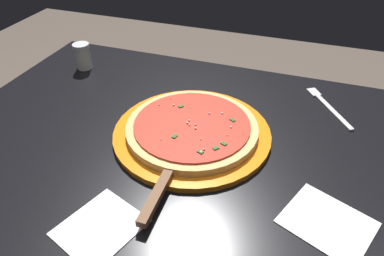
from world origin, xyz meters
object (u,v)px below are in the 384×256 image
(pizza_server, at_px, (165,181))
(parmesan_shaker, at_px, (83,56))
(fork, at_px, (327,105))
(pizza, at_px, (192,127))
(napkin_loose_left, at_px, (100,227))
(napkin_folded_right, at_px, (327,222))
(serving_plate, at_px, (192,133))

(pizza_server, bearing_deg, parmesan_shaker, -41.91)
(pizza_server, height_order, fork, pizza_server)
(pizza, xyz_separation_m, parmesan_shaker, (0.40, -0.20, 0.02))
(pizza, distance_m, napkin_loose_left, 0.29)
(pizza_server, distance_m, napkin_folded_right, 0.29)
(pizza, height_order, napkin_folded_right, pizza)
(serving_plate, bearing_deg, napkin_loose_left, 77.55)
(napkin_loose_left, relative_size, parmesan_shaker, 1.71)
(serving_plate, xyz_separation_m, pizza_server, (-0.00, 0.16, 0.01))
(fork, height_order, parmesan_shaker, parmesan_shaker)
(pizza, xyz_separation_m, pizza_server, (-0.00, 0.16, -0.00))
(pizza, height_order, pizza_server, pizza)
(napkin_folded_right, relative_size, fork, 0.83)
(serving_plate, bearing_deg, fork, -141.56)
(serving_plate, height_order, napkin_loose_left, serving_plate)
(fork, bearing_deg, pizza_server, 54.64)
(napkin_loose_left, bearing_deg, serving_plate, -102.45)
(serving_plate, relative_size, pizza, 1.20)
(pizza_server, distance_m, fork, 0.47)
(serving_plate, distance_m, pizza, 0.02)
(serving_plate, bearing_deg, pizza_server, 91.45)
(napkin_folded_right, distance_m, parmesan_shaker, 0.78)
(pizza_server, bearing_deg, pizza, -88.56)
(serving_plate, bearing_deg, parmesan_shaker, -26.47)
(fork, bearing_deg, napkin_loose_left, 55.98)
(pizza_server, xyz_separation_m, napkin_folded_right, (-0.29, -0.01, -0.02))
(napkin_folded_right, height_order, parmesan_shaker, parmesan_shaker)
(serving_plate, height_order, napkin_folded_right, serving_plate)
(pizza, relative_size, parmesan_shaker, 3.87)
(serving_plate, xyz_separation_m, pizza, (-0.00, 0.00, 0.02))
(pizza_server, relative_size, napkin_folded_right, 1.61)
(serving_plate, relative_size, fork, 2.07)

